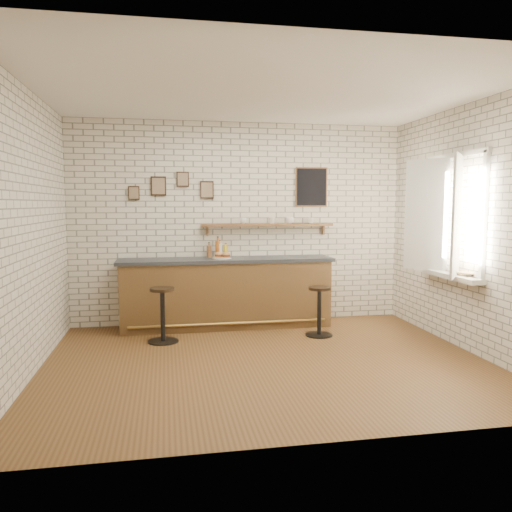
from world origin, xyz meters
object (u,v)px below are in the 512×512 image
object	(u,v)px
bitters_bottle_white	(220,250)
sandwich_plate	(222,258)
book_upper	(460,273)
shelf_cup_b	(272,220)
condiment_bottle_yellow	(226,251)
bitters_bottle_amber	(218,249)
bar_counter	(227,292)
bar_stool_left	(163,313)
bitters_bottle_brown	(209,251)
ciabatta_sandwich	(223,255)
book_lower	(458,275)
bar_stool_right	(319,310)
shelf_cup_c	(290,220)
shelf_cup_a	(243,221)
shelf_cup_d	(311,221)

from	to	relation	value
bitters_bottle_white	sandwich_plate	bearing A→B (deg)	-89.08
book_upper	shelf_cup_b	bearing A→B (deg)	128.18
condiment_bottle_yellow	bitters_bottle_amber	bearing A→B (deg)	180.00
bitters_bottle_white	condiment_bottle_yellow	size ratio (longest dim) A/B	1.21
bar_counter	sandwich_plate	xyz separation A→B (m)	(-0.07, -0.02, 0.51)
bitters_bottle_white	bar_stool_left	size ratio (longest dim) A/B	0.35
bitters_bottle_brown	shelf_cup_b	bearing A→B (deg)	0.79
ciabatta_sandwich	book_upper	size ratio (longest dim) A/B	1.03
bitters_bottle_brown	shelf_cup_b	size ratio (longest dim) A/B	2.20
bitters_bottle_brown	book_lower	xyz separation A→B (m)	(2.86, -1.87, -0.16)
sandwich_plate	bitters_bottle_brown	world-z (taller)	bitters_bottle_brown
bitters_bottle_white	book_upper	world-z (taller)	bitters_bottle_white
bar_stool_right	book_upper	bearing A→B (deg)	-34.35
bitters_bottle_white	bar_stool_right	distance (m)	1.72
shelf_cup_c	shelf_cup_a	bearing A→B (deg)	86.99
bitters_bottle_amber	bar_stool_left	size ratio (longest dim) A/B	0.43
ciabatta_sandwich	condiment_bottle_yellow	xyz separation A→B (m)	(0.07, 0.21, 0.04)
condiment_bottle_yellow	shelf_cup_d	xyz separation A→B (m)	(1.32, 0.01, 0.44)
book_upper	bitters_bottle_brown	bearing A→B (deg)	139.62
condiment_bottle_yellow	shelf_cup_d	world-z (taller)	shelf_cup_d
sandwich_plate	ciabatta_sandwich	bearing A→B (deg)	0.00
shelf_cup_b	book_upper	bearing A→B (deg)	-92.35
bitters_bottle_amber	ciabatta_sandwich	bearing A→B (deg)	-77.61
shelf_cup_d	book_lower	size ratio (longest dim) A/B	0.38
bitters_bottle_brown	sandwich_plate	bearing A→B (deg)	-51.13
sandwich_plate	bar_stool_left	distance (m)	1.24
bar_counter	bar_stool_right	size ratio (longest dim) A/B	4.61
shelf_cup_c	condiment_bottle_yellow	bearing A→B (deg)	87.75
sandwich_plate	shelf_cup_c	size ratio (longest dim) A/B	2.35
bar_counter	shelf_cup_a	size ratio (longest dim) A/B	28.54
shelf_cup_c	bar_counter	bearing A→B (deg)	98.39
bitters_bottle_brown	shelf_cup_c	distance (m)	1.31
bar_stool_left	bar_stool_right	world-z (taller)	bar_stool_left
bar_stool_right	bar_stool_left	bearing A→B (deg)	178.45
bar_stool_left	shelf_cup_a	world-z (taller)	shelf_cup_a
bar_counter	bitters_bottle_brown	distance (m)	0.67
bitters_bottle_amber	condiment_bottle_yellow	world-z (taller)	bitters_bottle_amber
sandwich_plate	condiment_bottle_yellow	bearing A→B (deg)	68.25
bar_stool_right	book_lower	xyz separation A→B (m)	(1.45, -0.96, 0.58)
condiment_bottle_yellow	shelf_cup_b	world-z (taller)	shelf_cup_b
bitters_bottle_amber	book_lower	distance (m)	3.32
bitters_bottle_white	book_lower	xyz separation A→B (m)	(2.70, -1.87, -0.17)
bitters_bottle_white	shelf_cup_c	distance (m)	1.15
bar_stool_left	shelf_cup_d	size ratio (longest dim) A/B	8.14
bar_stool_left	book_lower	bearing A→B (deg)	-15.97
sandwich_plate	ciabatta_sandwich	world-z (taller)	ciabatta_sandwich
bitters_bottle_brown	bitters_bottle_amber	bearing A→B (deg)	0.00
condiment_bottle_yellow	book_upper	xyz separation A→B (m)	(2.62, -1.90, -0.14)
shelf_cup_d	book_upper	distance (m)	2.39
bitters_bottle_brown	shelf_cup_a	size ratio (longest dim) A/B	2.06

